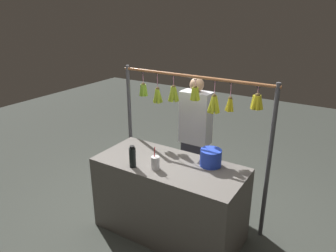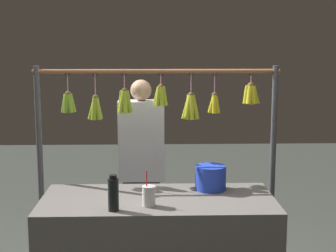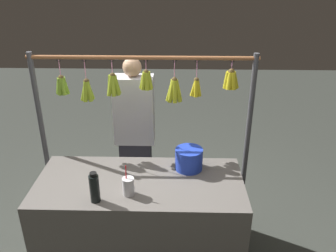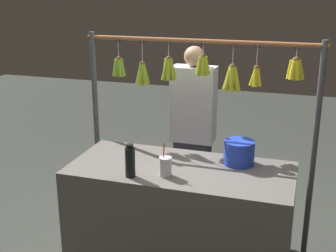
# 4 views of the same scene
# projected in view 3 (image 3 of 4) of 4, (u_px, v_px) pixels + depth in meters

# --- Properties ---
(market_counter) EXTENTS (1.56, 0.71, 0.83)m
(market_counter) POSITION_uv_depth(u_px,v_px,m) (141.00, 225.00, 2.80)
(market_counter) COLOR #66605B
(market_counter) RESTS_ON ground
(display_rack) EXTENTS (1.82, 0.13, 1.69)m
(display_rack) POSITION_uv_depth(u_px,v_px,m) (145.00, 108.00, 2.88)
(display_rack) COLOR #4C4C51
(display_rack) RESTS_ON ground
(water_bottle) EXTENTS (0.07, 0.07, 0.23)m
(water_bottle) POSITION_uv_depth(u_px,v_px,m) (95.00, 188.00, 2.36)
(water_bottle) COLOR black
(water_bottle) RESTS_ON market_counter
(blue_bucket) EXTENTS (0.22, 0.22, 0.17)m
(blue_bucket) POSITION_uv_depth(u_px,v_px,m) (189.00, 159.00, 2.75)
(blue_bucket) COLOR blue
(blue_bucket) RESTS_ON market_counter
(drink_cup) EXTENTS (0.08, 0.08, 0.23)m
(drink_cup) POSITION_uv_depth(u_px,v_px,m) (128.00, 186.00, 2.45)
(drink_cup) COLOR silver
(drink_cup) RESTS_ON market_counter
(vendor_person) EXTENTS (0.37, 0.20, 1.57)m
(vendor_person) POSITION_uv_depth(u_px,v_px,m) (135.00, 138.00, 3.39)
(vendor_person) COLOR #2D2D38
(vendor_person) RESTS_ON ground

